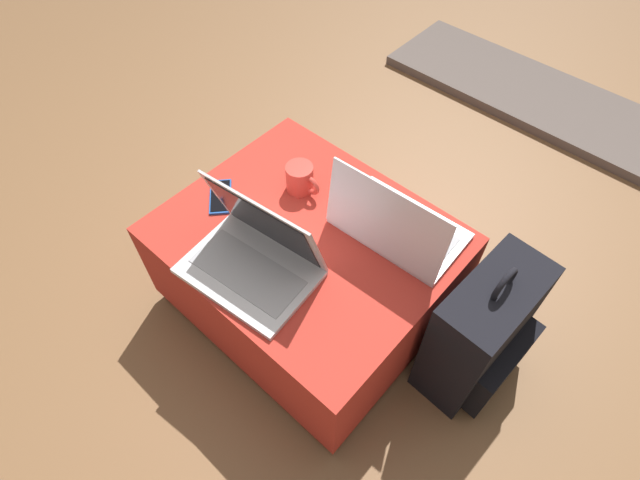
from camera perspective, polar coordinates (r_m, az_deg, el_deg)
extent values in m
plane|color=brown|center=(1.83, -1.27, -7.00)|extent=(14.00, 14.00, 0.00)
cube|color=maroon|center=(1.81, -1.28, -6.59)|extent=(0.81, 0.67, 0.05)
cube|color=#B22D23|center=(1.64, -1.41, -3.02)|extent=(0.84, 0.70, 0.35)
cube|color=silver|center=(1.42, -8.11, -3.62)|extent=(0.39, 0.29, 0.02)
cube|color=#9E9EA3|center=(1.41, -8.32, -3.58)|extent=(0.33, 0.17, 0.00)
cube|color=silver|center=(1.35, -6.25, 1.99)|extent=(0.37, 0.12, 0.25)
cube|color=black|center=(1.35, -6.38, 1.82)|extent=(0.33, 0.10, 0.22)
cube|color=silver|center=(1.52, 9.08, 1.41)|extent=(0.39, 0.25, 0.02)
cube|color=#9E9EA3|center=(1.52, 9.25, 1.77)|extent=(0.34, 0.14, 0.00)
cube|color=silver|center=(1.37, 7.36, 2.10)|extent=(0.38, 0.05, 0.23)
cube|color=black|center=(1.37, 7.47, 2.20)|extent=(0.34, 0.04, 0.20)
cube|color=#1E4C9E|center=(1.62, -11.30, 4.88)|extent=(0.15, 0.15, 0.01)
cube|color=black|center=(1.62, -11.32, 4.99)|extent=(0.14, 0.13, 0.00)
cube|color=black|center=(1.58, 17.71, -9.83)|extent=(0.19, 0.37, 0.46)
cube|color=black|center=(1.65, 19.99, -13.46)|extent=(0.08, 0.29, 0.21)
torus|color=black|center=(1.37, 20.33, -4.74)|extent=(0.02, 0.10, 0.10)
cylinder|color=red|center=(1.59, -2.34, 7.10)|extent=(0.09, 0.09, 0.09)
torus|color=red|center=(1.56, -1.06, 6.27)|extent=(0.07, 0.02, 0.07)
cube|color=#564C47|center=(2.84, 22.50, 15.38)|extent=(1.40, 0.50, 0.04)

